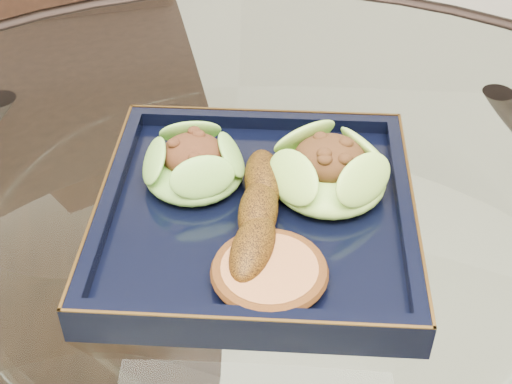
{
  "coord_description": "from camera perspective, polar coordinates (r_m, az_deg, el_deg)",
  "views": [
    {
      "loc": [
        -0.01,
        -0.4,
        1.19
      ],
      "look_at": [
        0.0,
        0.06,
        0.8
      ],
      "focal_mm": 50.0,
      "sensor_mm": 36.0,
      "label": 1
    }
  ],
  "objects": [
    {
      "name": "dining_chair",
      "position": [
        1.18,
        -12.87,
        2.0
      ],
      "size": [
        0.45,
        0.45,
        0.86
      ],
      "rotation": [
        0.0,
        0.0,
        0.22
      ],
      "color": "black",
      "rests_on": "ground"
    },
    {
      "name": "navy_plate",
      "position": [
        0.62,
        0.0,
        -2.11
      ],
      "size": [
        0.29,
        0.29,
        0.02
      ],
      "primitive_type": "cube",
      "rotation": [
        0.0,
        0.0,
        -0.09
      ],
      "color": "black",
      "rests_on": "dining_table"
    },
    {
      "name": "lettuce_wrap_left",
      "position": [
        0.64,
        -5.01,
        1.99
      ],
      "size": [
        0.11,
        0.11,
        0.03
      ],
      "primitive_type": "ellipsoid",
      "rotation": [
        0.0,
        0.0,
        -0.24
      ],
      "color": "#528C28",
      "rests_on": "navy_plate"
    },
    {
      "name": "lettuce_wrap_right",
      "position": [
        0.63,
        5.85,
        1.47
      ],
      "size": [
        0.12,
        0.12,
        0.04
      ],
      "primitive_type": "ellipsoid",
      "rotation": [
        0.0,
        0.0,
        0.18
      ],
      "color": "#70AF33",
      "rests_on": "navy_plate"
    },
    {
      "name": "roasted_plantain",
      "position": [
        0.59,
        0.18,
        -1.55
      ],
      "size": [
        0.05,
        0.16,
        0.03
      ],
      "primitive_type": "ellipsoid",
      "rotation": [
        0.0,
        0.0,
        1.44
      ],
      "color": "#553209",
      "rests_on": "navy_plate"
    },
    {
      "name": "crumb_patty",
      "position": [
        0.55,
        1.08,
        -6.54
      ],
      "size": [
        0.1,
        0.1,
        0.01
      ],
      "primitive_type": "cylinder",
      "rotation": [
        0.0,
        0.0,
        0.37
      ],
      "color": "#AC6B39",
      "rests_on": "navy_plate"
    }
  ]
}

